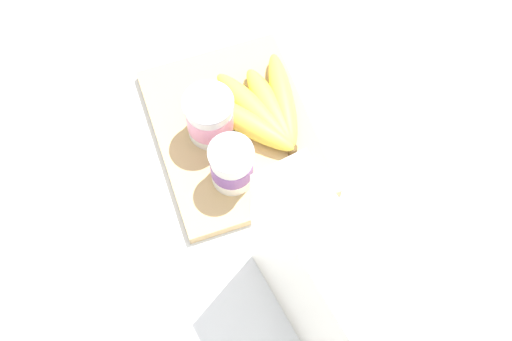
% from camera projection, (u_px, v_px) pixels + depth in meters
% --- Properties ---
extents(ground_plane, '(2.40, 2.40, 0.00)m').
position_uv_depth(ground_plane, '(235.00, 134.00, 1.05)').
color(ground_plane, white).
extents(cutting_board, '(0.30, 0.23, 0.02)m').
position_uv_depth(cutting_board, '(235.00, 132.00, 1.04)').
color(cutting_board, tan).
rests_on(cutting_board, ground_plane).
extents(cereal_box, '(0.21, 0.10, 0.26)m').
position_uv_depth(cereal_box, '(316.00, 277.00, 0.82)').
color(cereal_box, white).
rests_on(cereal_box, ground_plane).
extents(yogurt_cup_front, '(0.06, 0.06, 0.08)m').
position_uv_depth(yogurt_cup_front, '(232.00, 165.00, 0.96)').
color(yogurt_cup_front, white).
rests_on(yogurt_cup_front, cutting_board).
extents(yogurt_cup_back, '(0.07, 0.07, 0.08)m').
position_uv_depth(yogurt_cup_back, '(210.00, 117.00, 1.00)').
color(yogurt_cup_back, white).
rests_on(yogurt_cup_back, cutting_board).
extents(banana_bunch, '(0.18, 0.17, 0.04)m').
position_uv_depth(banana_bunch, '(260.00, 110.00, 1.03)').
color(banana_bunch, yellow).
rests_on(banana_bunch, cutting_board).
extents(spoon, '(0.13, 0.07, 0.01)m').
position_uv_depth(spoon, '(196.00, 49.00, 1.12)').
color(spoon, silver).
rests_on(spoon, ground_plane).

